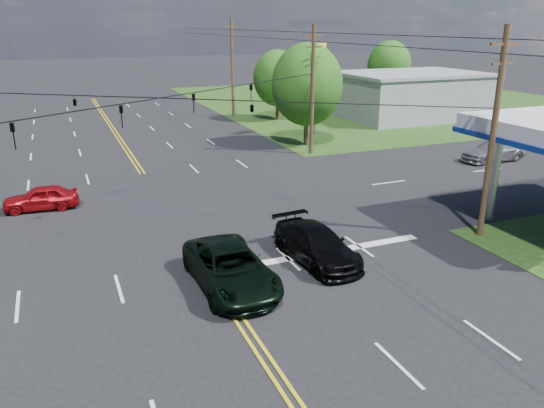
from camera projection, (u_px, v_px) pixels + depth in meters
name	position (u px, v px, depth m)	size (l,w,h in m)	color
ground	(167.00, 211.00, 28.32)	(280.00, 280.00, 0.00)	black
grass_ne	(384.00, 100.00, 68.90)	(46.00, 48.00, 0.03)	#1A3912
stop_bar	(319.00, 254.00, 23.11)	(10.00, 0.50, 0.02)	silver
retail_ne	(410.00, 96.00, 55.89)	(14.00, 10.00, 4.40)	gray
pole_se	(493.00, 133.00, 23.52)	(1.60, 0.28, 9.50)	#492E1F
pole_ne	(312.00, 89.00, 39.28)	(1.60, 0.28, 9.50)	#492E1F
pole_right_far	(232.00, 67.00, 55.83)	(1.60, 0.28, 10.00)	#492E1F
span_wire_signals	(160.00, 98.00, 26.38)	(26.00, 18.00, 1.13)	black
power_lines	(164.00, 45.00, 23.78)	(26.04, 100.00, 0.64)	black
tree_right_a	(307.00, 85.00, 42.28)	(5.70, 5.70, 8.18)	#492E1F
tree_right_b	(277.00, 78.00, 53.89)	(4.94, 4.94, 7.09)	#492E1F
tree_far_r	(389.00, 66.00, 65.32)	(5.32, 5.32, 7.63)	#492E1F
pickup_dkgreen	(231.00, 268.00, 20.01)	(2.57, 5.57, 1.55)	black
suv_black	(317.00, 245.00, 22.23)	(2.04, 5.01, 1.45)	black
sedan_red	(41.00, 198.00, 28.42)	(1.54, 3.82, 1.30)	#9E0B10
sedan_far	(493.00, 151.00, 38.49)	(2.07, 5.08, 1.47)	#98989C
polesign_ne	(316.00, 64.00, 45.41)	(2.14, 1.01, 7.98)	#A5A5AA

